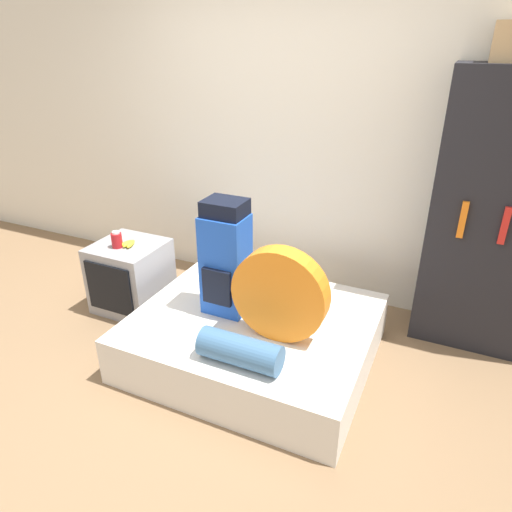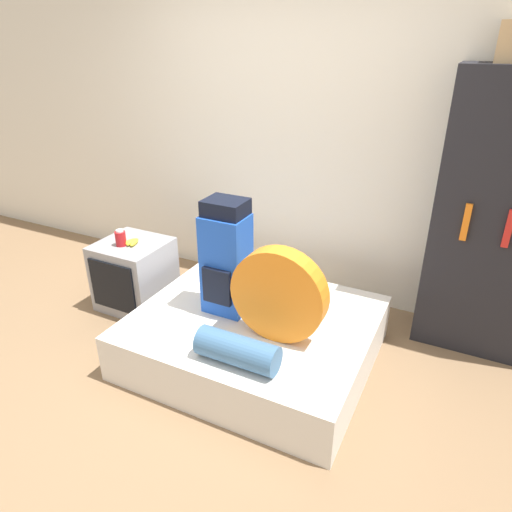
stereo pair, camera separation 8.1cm
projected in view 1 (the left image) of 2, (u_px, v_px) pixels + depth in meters
ground_plane at (190, 400)px, 2.81m from camera, size 16.00×16.00×0.00m
wall_back at (292, 138)px, 3.60m from camera, size 8.00×0.05×2.60m
bed at (254, 336)px, 3.13m from camera, size 1.55×1.33×0.33m
backpack at (225, 259)px, 2.97m from camera, size 0.28×0.26×0.78m
tent_bag at (280, 294)px, 2.73m from camera, size 0.60×0.13×0.60m
sleeping_roll at (240, 351)px, 2.58m from camera, size 0.49×0.18×0.18m
television at (131, 276)px, 3.68m from camera, size 0.52×0.52×0.55m
canister at (117, 240)px, 3.49m from camera, size 0.08×0.08×0.13m
banana_bunch at (129, 244)px, 3.53m from camera, size 0.11×0.14×0.04m
bookshelf at (503, 220)px, 2.98m from camera, size 0.90×0.39×1.88m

